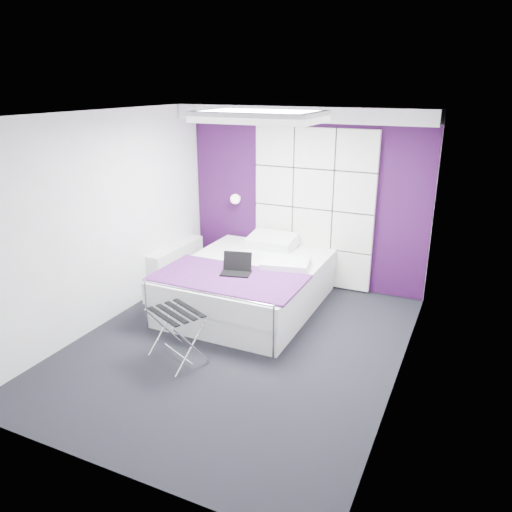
{
  "coord_description": "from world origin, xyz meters",
  "views": [
    {
      "loc": [
        2.35,
        -4.58,
        2.9
      ],
      "look_at": [
        0.07,
        0.35,
        1.0
      ],
      "focal_mm": 35.0,
      "sensor_mm": 36.0,
      "label": 1
    }
  ],
  "objects": [
    {
      "name": "ceiling",
      "position": [
        0.0,
        0.0,
        2.6
      ],
      "size": [
        4.4,
        4.4,
        0.0
      ],
      "primitive_type": "plane",
      "rotation": [
        3.14,
        0.0,
        0.0
      ],
      "color": "white",
      "rests_on": "wall_back"
    },
    {
      "name": "luggage_rack",
      "position": [
        -0.45,
        -0.55,
        0.29
      ],
      "size": [
        0.59,
        0.43,
        0.58
      ],
      "rotation": [
        0.0,
        0.0,
        -0.44
      ],
      "color": "silver",
      "rests_on": "floor"
    },
    {
      "name": "headboard",
      "position": [
        0.15,
        2.14,
        1.17
      ],
      "size": [
        1.8,
        0.08,
        2.3
      ],
      "primitive_type": null,
      "color": "silver",
      "rests_on": "wall_back"
    },
    {
      "name": "wall_back",
      "position": [
        0.0,
        2.2,
        1.3
      ],
      "size": [
        3.6,
        0.0,
        3.6
      ],
      "primitive_type": "plane",
      "rotation": [
        1.57,
        0.0,
        0.0
      ],
      "color": "silver",
      "rests_on": "floor"
    },
    {
      "name": "skylight",
      "position": [
        0.0,
        0.6,
        2.55
      ],
      "size": [
        1.36,
        0.86,
        0.12
      ],
      "primitive_type": null,
      "color": "white",
      "rests_on": "ceiling"
    },
    {
      "name": "soffit",
      "position": [
        0.0,
        1.95,
        2.5
      ],
      "size": [
        3.58,
        0.5,
        0.2
      ],
      "primitive_type": "cube",
      "color": "white",
      "rests_on": "wall_back"
    },
    {
      "name": "bed",
      "position": [
        -0.35,
        1.03,
        0.33
      ],
      "size": [
        1.85,
        2.24,
        0.78
      ],
      "color": "white",
      "rests_on": "floor"
    },
    {
      "name": "wall_lamp",
      "position": [
        -1.05,
        2.06,
        1.22
      ],
      "size": [
        0.15,
        0.15,
        0.15
      ],
      "primitive_type": "sphere",
      "color": "white",
      "rests_on": "wall_back"
    },
    {
      "name": "wall_right",
      "position": [
        1.8,
        0.0,
        1.3
      ],
      "size": [
        0.0,
        4.4,
        4.4
      ],
      "primitive_type": "plane",
      "rotation": [
        1.57,
        0.0,
        -1.57
      ],
      "color": "silver",
      "rests_on": "floor"
    },
    {
      "name": "nightstand",
      "position": [
        -0.6,
        2.02,
        0.6
      ],
      "size": [
        0.49,
        0.38,
        0.05
      ],
      "primitive_type": "cube",
      "color": "white",
      "rests_on": "wall_back"
    },
    {
      "name": "radiator",
      "position": [
        -1.69,
        1.3,
        0.3
      ],
      "size": [
        0.22,
        1.2,
        0.6
      ],
      "primitive_type": "cube",
      "color": "white",
      "rests_on": "floor"
    },
    {
      "name": "wall_left",
      "position": [
        -1.8,
        0.0,
        1.3
      ],
      "size": [
        0.0,
        4.4,
        4.4
      ],
      "primitive_type": "plane",
      "rotation": [
        1.57,
        0.0,
        1.57
      ],
      "color": "silver",
      "rests_on": "floor"
    },
    {
      "name": "laptop",
      "position": [
        -0.31,
        0.63,
        0.69
      ],
      "size": [
        0.36,
        0.26,
        0.26
      ],
      "rotation": [
        0.0,
        0.0,
        0.23
      ],
      "color": "black",
      "rests_on": "bed"
    },
    {
      "name": "floor",
      "position": [
        0.0,
        0.0,
        0.0
      ],
      "size": [
        4.4,
        4.4,
        0.0
      ],
      "primitive_type": "plane",
      "color": "black",
      "rests_on": "ground"
    },
    {
      "name": "accent_wall",
      "position": [
        0.0,
        2.19,
        1.3
      ],
      "size": [
        3.58,
        0.02,
        2.58
      ],
      "primitive_type": "cube",
      "color": "#340D3B",
      "rests_on": "wall_back"
    }
  ]
}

